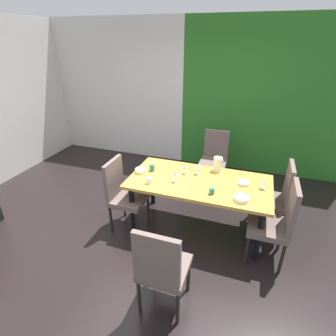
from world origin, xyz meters
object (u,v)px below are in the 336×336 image
(chair_right_far, at_px, (276,196))
(cup_near_window, at_px, (152,168))
(cup_rear, at_px, (149,180))
(serving_bowl_near_shelf, at_px, (141,171))
(dining_table, at_px, (199,186))
(serving_bowl_west, at_px, (242,199))
(cup_north, at_px, (212,191))
(wine_glass_right, at_px, (264,182))
(serving_bowl_corner, at_px, (244,183))
(pitcher_front, at_px, (218,164))
(wine_glass_left, at_px, (185,166))
(chair_head_far, at_px, (214,156))
(chair_head_near, at_px, (161,267))
(chair_right_near, at_px, (277,221))
(wine_glass_center, at_px, (175,173))
(wine_glass_east, at_px, (198,167))
(chair_left_near, at_px, (123,192))

(chair_right_far, relative_size, cup_near_window, 10.81)
(cup_rear, bearing_deg, serving_bowl_near_shelf, 133.17)
(dining_table, relative_size, serving_bowl_west, 10.58)
(cup_north, bearing_deg, wine_glass_right, 28.68)
(dining_table, relative_size, serving_bowl_corner, 13.12)
(chair_right_far, height_order, pitcher_front, chair_right_far)
(wine_glass_right, distance_m, serving_bowl_near_shelf, 1.58)
(wine_glass_left, relative_size, serving_bowl_near_shelf, 1.01)
(chair_head_far, relative_size, chair_right_far, 0.96)
(cup_rear, bearing_deg, chair_head_near, -62.36)
(dining_table, distance_m, chair_right_far, 1.01)
(wine_glass_left, bearing_deg, pitcher_front, 28.60)
(wine_glass_right, distance_m, serving_bowl_corner, 0.25)
(chair_right_near, height_order, chair_head_far, chair_right_near)
(serving_bowl_corner, relative_size, cup_north, 1.73)
(chair_right_near, xyz_separation_m, chair_head_far, (-0.98, 1.58, -0.02))
(chair_head_near, xyz_separation_m, wine_glass_center, (-0.24, 1.18, 0.32))
(wine_glass_center, distance_m, cup_rear, 0.34)
(wine_glass_right, bearing_deg, dining_table, -176.22)
(wine_glass_right, distance_m, cup_north, 0.65)
(wine_glass_left, xyz_separation_m, cup_north, (0.43, -0.39, -0.07))
(dining_table, bearing_deg, cup_rear, -155.04)
(chair_head_near, distance_m, cup_rear, 1.19)
(dining_table, distance_m, wine_glass_center, 0.37)
(chair_right_near, height_order, serving_bowl_corner, chair_right_near)
(chair_head_far, xyz_separation_m, chair_right_far, (0.98, -1.02, 0.01))
(wine_glass_center, bearing_deg, cup_near_window, 154.50)
(chair_right_near, height_order, cup_near_window, chair_right_near)
(wine_glass_east, xyz_separation_m, pitcher_front, (0.24, 0.18, -0.01))
(wine_glass_east, distance_m, serving_bowl_corner, 0.62)
(cup_rear, bearing_deg, serving_bowl_west, -0.90)
(chair_head_far, xyz_separation_m, cup_north, (0.22, -1.56, 0.25))
(dining_table, xyz_separation_m, wine_glass_east, (-0.07, 0.17, 0.19))
(wine_glass_center, height_order, cup_rear, wine_glass_center)
(wine_glass_left, bearing_deg, chair_right_near, -19.23)
(chair_left_near, height_order, wine_glass_right, chair_left_near)
(serving_bowl_corner, bearing_deg, chair_head_far, 114.57)
(serving_bowl_corner, bearing_deg, wine_glass_left, 176.36)
(chair_right_far, height_order, serving_bowl_near_shelf, chair_right_far)
(serving_bowl_west, bearing_deg, chair_left_near, 179.81)
(wine_glass_east, xyz_separation_m, cup_rear, (-0.51, -0.44, -0.07))
(chair_right_near, bearing_deg, wine_glass_right, 29.70)
(cup_north, bearing_deg, cup_near_window, 159.99)
(serving_bowl_west, height_order, cup_near_window, cup_near_window)
(chair_head_near, relative_size, wine_glass_left, 6.52)
(wine_glass_right, height_order, cup_rear, wine_glass_right)
(chair_head_far, distance_m, wine_glass_center, 1.49)
(wine_glass_east, distance_m, cup_north, 0.51)
(wine_glass_east, bearing_deg, serving_bowl_corner, -7.76)
(wine_glass_east, relative_size, pitcher_front, 0.74)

